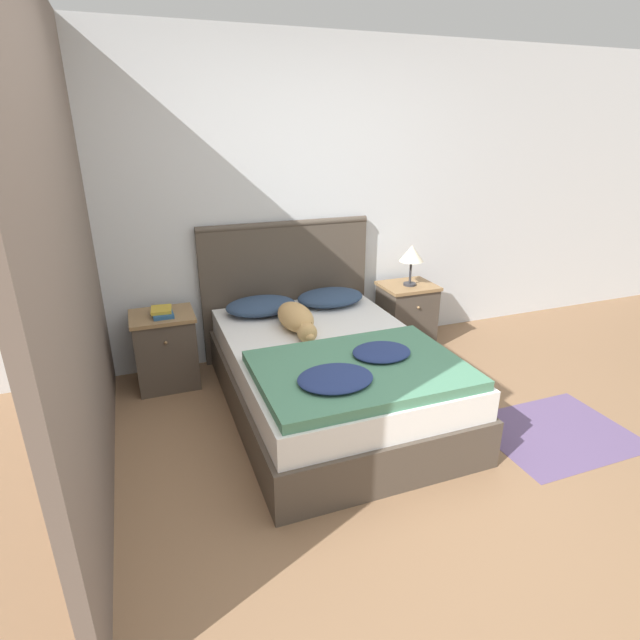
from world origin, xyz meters
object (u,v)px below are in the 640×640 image
(bed, at_px, (330,377))
(pillow_right, at_px, (330,297))
(pillow_left, at_px, (261,306))
(book_stack, at_px, (162,312))
(nightstand_left, at_px, (166,350))
(nightstand_right, at_px, (406,315))
(table_lamp, at_px, (412,255))
(dog, at_px, (297,319))

(bed, height_order, pillow_right, pillow_right)
(bed, relative_size, pillow_left, 3.52)
(book_stack, bearing_deg, bed, -35.87)
(nightstand_left, xyz_separation_m, nightstand_right, (2.08, 0.00, 0.00))
(table_lamp, bearing_deg, pillow_right, -179.28)
(table_lamp, bearing_deg, bed, -144.54)
(nightstand_right, distance_m, table_lamp, 0.56)
(pillow_left, bearing_deg, book_stack, 178.75)
(nightstand_right, xyz_separation_m, book_stack, (-2.08, -0.02, 0.31))
(bed, xyz_separation_m, nightstand_right, (1.04, 0.77, 0.05))
(nightstand_right, bearing_deg, table_lamp, -90.00)
(bed, distance_m, book_stack, 1.33)
(dog, distance_m, book_stack, 1.00)
(bed, distance_m, pillow_right, 0.85)
(bed, distance_m, dog, 0.48)
(nightstand_right, xyz_separation_m, pillow_left, (-1.34, -0.03, 0.27))
(pillow_left, bearing_deg, table_lamp, 0.40)
(nightstand_left, bearing_deg, book_stack, -69.74)
(pillow_right, xyz_separation_m, dog, (-0.43, -0.42, 0.02))
(nightstand_left, height_order, nightstand_right, same)
(bed, relative_size, pillow_right, 3.52)
(pillow_left, xyz_separation_m, table_lamp, (1.34, 0.01, 0.29))
(nightstand_left, relative_size, book_stack, 2.54)
(pillow_left, distance_m, pillow_right, 0.59)
(pillow_right, height_order, dog, dog)
(pillow_left, bearing_deg, nightstand_left, 177.52)
(pillow_right, bearing_deg, table_lamp, 0.72)
(nightstand_right, bearing_deg, pillow_right, -177.52)
(dog, height_order, book_stack, dog)
(pillow_left, height_order, book_stack, book_stack)
(bed, relative_size, table_lamp, 5.52)
(dog, relative_size, book_stack, 2.86)
(pillow_right, distance_m, dog, 0.60)
(book_stack, bearing_deg, dog, -25.78)
(table_lamp, bearing_deg, book_stack, 179.81)
(dog, bearing_deg, table_lamp, 20.02)
(dog, bearing_deg, book_stack, 154.22)
(dog, height_order, table_lamp, table_lamp)
(bed, bearing_deg, pillow_right, 68.19)
(book_stack, bearing_deg, nightstand_right, 0.45)
(pillow_right, relative_size, dog, 0.85)
(dog, bearing_deg, bed, -66.79)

